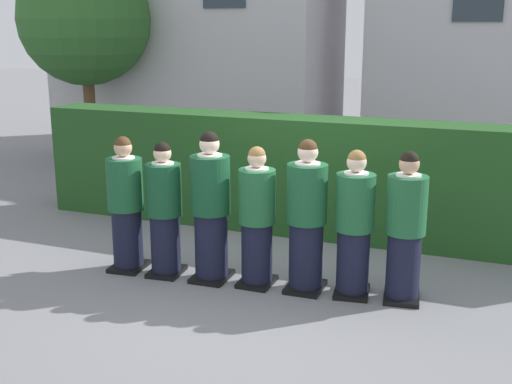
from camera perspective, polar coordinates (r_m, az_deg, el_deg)
name	(u,v)px	position (r m, az deg, el deg)	size (l,w,h in m)	color
ground_plane	(256,283)	(7.27, 0.00, -8.04)	(60.00, 60.00, 0.00)	slate
student_front_row_0	(126,207)	(7.61, -11.40, -1.33)	(0.41, 0.52, 1.58)	black
student_front_row_1	(165,213)	(7.38, -8.08, -1.82)	(0.40, 0.51, 1.54)	black
student_front_row_2	(211,210)	(7.16, -4.03, -1.64)	(0.44, 0.50, 1.69)	black
student_front_row_3	(257,220)	(7.01, 0.08, -2.52)	(0.40, 0.49, 1.55)	black
student_front_row_4	(306,220)	(6.87, 4.48, -2.46)	(0.43, 0.52, 1.65)	black
student_front_row_5	(354,227)	(6.82, 8.66, -3.11)	(0.42, 0.52, 1.57)	black
student_front_row_6	(405,231)	(6.78, 13.04, -3.36)	(0.42, 0.50, 1.58)	black
hedge	(310,176)	(8.84, 4.77, 1.40)	(7.99, 0.70, 1.60)	#214C1E
oak_tree_left	(84,20)	(14.02, -14.91, 14.47)	(2.68, 2.68, 4.26)	brown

